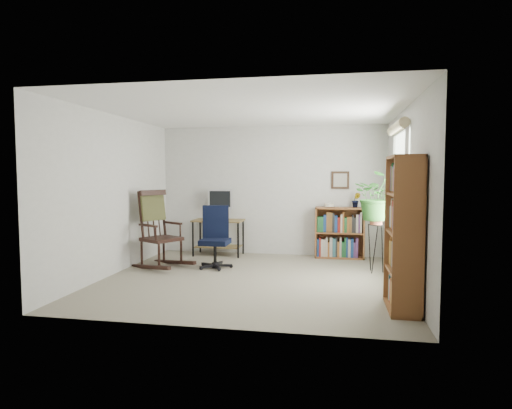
% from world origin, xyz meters
% --- Properties ---
extents(floor, '(4.20, 4.00, 0.00)m').
position_xyz_m(floor, '(0.00, 0.00, 0.00)').
color(floor, gray).
rests_on(floor, ground).
extents(ceiling, '(4.20, 4.00, 0.00)m').
position_xyz_m(ceiling, '(0.00, 0.00, 2.40)').
color(ceiling, white).
rests_on(ceiling, ground).
extents(wall_back, '(4.20, 0.00, 2.40)m').
position_xyz_m(wall_back, '(0.00, 2.00, 1.20)').
color(wall_back, silver).
rests_on(wall_back, ground).
extents(wall_front, '(4.20, 0.00, 2.40)m').
position_xyz_m(wall_front, '(0.00, -2.00, 1.20)').
color(wall_front, silver).
rests_on(wall_front, ground).
extents(wall_left, '(0.00, 4.00, 2.40)m').
position_xyz_m(wall_left, '(-2.10, 0.00, 1.20)').
color(wall_left, silver).
rests_on(wall_left, ground).
extents(wall_right, '(0.00, 4.00, 2.40)m').
position_xyz_m(wall_right, '(2.10, 0.00, 1.20)').
color(wall_right, silver).
rests_on(wall_right, ground).
extents(window, '(0.12, 1.20, 1.50)m').
position_xyz_m(window, '(2.06, 0.30, 1.40)').
color(window, white).
rests_on(window, wall_right).
extents(desk, '(0.92, 0.51, 0.66)m').
position_xyz_m(desk, '(-0.95, 1.70, 0.33)').
color(desk, brown).
rests_on(desk, floor).
extents(monitor, '(0.46, 0.16, 0.56)m').
position_xyz_m(monitor, '(-0.95, 1.84, 0.94)').
color(monitor, silver).
rests_on(monitor, desk).
extents(keyboard, '(0.40, 0.15, 0.02)m').
position_xyz_m(keyboard, '(-0.95, 1.58, 0.68)').
color(keyboard, black).
rests_on(keyboard, desk).
extents(office_chair, '(0.65, 0.65, 1.02)m').
position_xyz_m(office_chair, '(-0.71, 0.62, 0.51)').
color(office_chair, black).
rests_on(office_chair, floor).
extents(rocking_chair, '(1.28, 1.12, 1.27)m').
position_xyz_m(rocking_chair, '(-1.58, 0.53, 0.64)').
color(rocking_chair, black).
rests_on(rocking_chair, floor).
extents(low_bookshelf, '(0.87, 0.29, 0.92)m').
position_xyz_m(low_bookshelf, '(1.27, 1.82, 0.46)').
color(low_bookshelf, brown).
rests_on(low_bookshelf, floor).
extents(tall_bookshelf, '(0.32, 0.75, 1.71)m').
position_xyz_m(tall_bookshelf, '(1.92, -1.05, 0.86)').
color(tall_bookshelf, brown).
rests_on(tall_bookshelf, floor).
extents(plant_stand, '(0.28, 0.28, 0.86)m').
position_xyz_m(plant_stand, '(1.80, 0.78, 0.43)').
color(plant_stand, black).
rests_on(plant_stand, floor).
extents(spider_plant, '(1.69, 1.88, 1.47)m').
position_xyz_m(spider_plant, '(1.80, 0.78, 1.53)').
color(spider_plant, '#296423').
rests_on(spider_plant, plant_stand).
extents(potted_plant_small, '(0.13, 0.24, 0.11)m').
position_xyz_m(potted_plant_small, '(1.55, 1.83, 0.97)').
color(potted_plant_small, '#296423').
rests_on(potted_plant_small, low_bookshelf).
extents(framed_picture, '(0.32, 0.04, 0.32)m').
position_xyz_m(framed_picture, '(1.27, 1.97, 1.40)').
color(framed_picture, black).
rests_on(framed_picture, wall_back).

